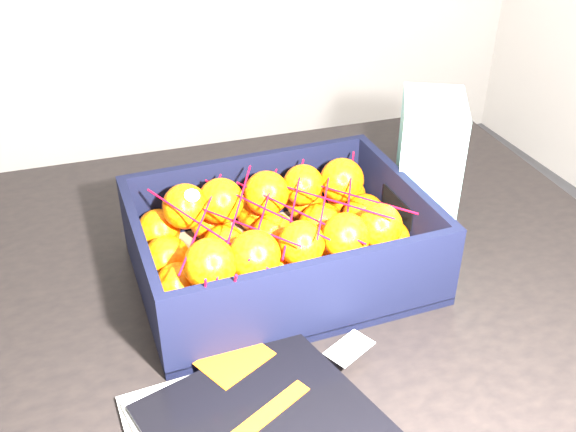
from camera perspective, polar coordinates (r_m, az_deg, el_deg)
name	(u,v)px	position (r m, az deg, el deg)	size (l,w,h in m)	color
table	(214,337)	(0.95, -6.40, -10.30)	(1.24, 0.86, 0.75)	black
produce_crate	(280,252)	(0.87, -0.69, -3.11)	(0.37, 0.28, 0.11)	#8B6140
clementine_heap	(278,238)	(0.86, -0.83, -1.93)	(0.35, 0.25, 0.11)	#FF6105
mesh_net	(275,215)	(0.83, -1.11, 0.08)	(0.30, 0.24, 0.09)	#BA071D
retail_carton	(428,163)	(0.98, 11.94, 4.48)	(0.09, 0.13, 0.19)	white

